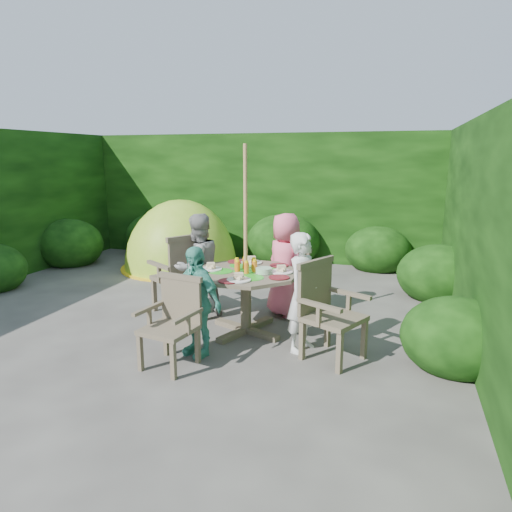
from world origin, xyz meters
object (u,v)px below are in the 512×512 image
(garden_chair_left, at_px, (182,273))
(child_right, at_px, (303,293))
(parasol_pole, at_px, (246,242))
(child_back, at_px, (285,265))
(patio_table, at_px, (246,281))
(child_left, at_px, (198,267))
(garden_chair_right, at_px, (327,309))
(dome_tent, at_px, (182,267))
(garden_chair_back, at_px, (299,277))
(child_front, at_px, (196,301))
(garden_chair_front, at_px, (173,320))

(garden_chair_left, xyz_separation_m, child_right, (1.76, -0.68, 0.09))
(parasol_pole, distance_m, child_back, 0.90)
(patio_table, bearing_deg, child_left, 158.52)
(patio_table, bearing_deg, garden_chair_right, -21.24)
(garden_chair_right, height_order, child_right, child_right)
(child_left, xyz_separation_m, child_back, (1.04, 0.45, -0.00))
(child_right, relative_size, child_back, 0.95)
(garden_chair_left, distance_m, dome_tent, 2.68)
(parasol_pole, relative_size, garden_chair_right, 2.24)
(patio_table, distance_m, garden_chair_right, 1.09)
(child_back, bearing_deg, garden_chair_right, 161.32)
(garden_chair_left, bearing_deg, dome_tent, -121.46)
(child_back, bearing_deg, patio_table, 107.60)
(child_left, bearing_deg, garden_chair_back, 150.99)
(child_right, height_order, child_left, child_left)
(garden_chair_back, xyz_separation_m, child_left, (-1.16, -0.73, 0.22))
(patio_table, distance_m, dome_tent, 3.56)
(child_front, bearing_deg, child_left, 136.70)
(child_right, bearing_deg, garden_chair_front, 139.91)
(garden_chair_left, bearing_deg, garden_chair_back, 145.54)
(parasol_pole, relative_size, garden_chair_left, 2.11)
(garden_chair_left, relative_size, child_left, 0.77)
(garden_chair_back, height_order, garden_chair_front, garden_chair_front)
(parasol_pole, bearing_deg, garden_chair_right, -21.19)
(child_right, bearing_deg, garden_chair_back, 32.04)
(garden_chair_back, relative_size, child_left, 0.63)
(garden_chair_right, distance_m, child_back, 1.36)
(patio_table, height_order, child_right, child_right)
(parasol_pole, bearing_deg, child_right, -21.55)
(garden_chair_right, distance_m, child_front, 1.36)
(garden_chair_right, height_order, child_front, child_front)
(garden_chair_left, bearing_deg, parasol_pole, 100.76)
(garden_chair_back, xyz_separation_m, child_back, (-0.12, -0.28, 0.22))
(child_back, xyz_separation_m, child_front, (-0.59, -1.49, -0.09))
(child_right, xyz_separation_m, child_back, (-0.45, 1.04, 0.03))
(garden_chair_left, height_order, dome_tent, dome_tent)
(garden_chair_back, relative_size, dome_tent, 0.34)
(garden_chair_back, height_order, child_right, child_right)
(garden_chair_back, relative_size, child_front, 0.73)
(garden_chair_left, distance_m, child_left, 0.32)
(garden_chair_front, distance_m, child_right, 1.39)
(parasol_pole, relative_size, garden_chair_back, 2.56)
(child_left, bearing_deg, child_back, 142.15)
(garden_chair_front, height_order, child_back, child_back)
(patio_table, bearing_deg, garden_chair_left, 159.33)
(garden_chair_right, xyz_separation_m, child_left, (-1.76, 0.69, 0.16))
(parasol_pole, xyz_separation_m, child_right, (0.74, -0.29, -0.45))
(child_front, bearing_deg, child_right, 46.70)
(garden_chair_front, bearing_deg, patio_table, 77.38)
(child_left, bearing_deg, patio_table, 97.22)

